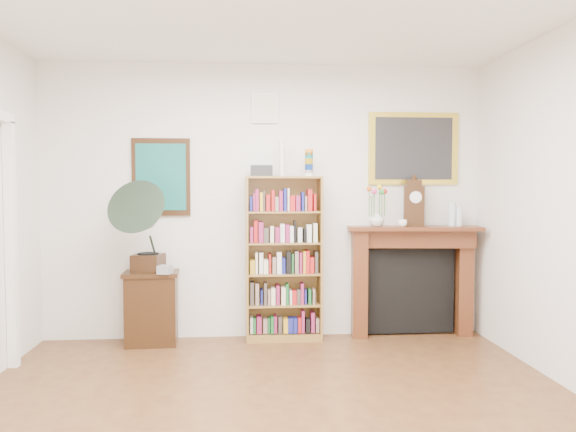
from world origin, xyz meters
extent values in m
cube|color=silver|center=(0.00, 2.50, 1.40)|extent=(4.50, 0.01, 2.80)
cube|color=silver|center=(0.00, -2.50, 1.40)|extent=(4.50, 0.01, 2.80)
cube|color=white|center=(-2.21, 1.67, 1.05)|extent=(0.08, 0.08, 2.10)
cube|color=black|center=(-1.05, 2.48, 1.65)|extent=(0.58, 0.03, 0.78)
cube|color=#135C55|center=(-1.05, 2.46, 1.65)|extent=(0.50, 0.01, 0.67)
cube|color=white|center=(0.00, 2.48, 2.35)|extent=(0.26, 0.03, 0.30)
cube|color=silver|center=(0.00, 2.46, 2.35)|extent=(0.22, 0.01, 0.26)
cube|color=gold|center=(1.55, 2.48, 1.95)|extent=(0.95, 0.03, 0.75)
cube|color=#262628|center=(1.55, 2.46, 1.95)|extent=(0.82, 0.01, 0.65)
cube|color=brown|center=(-0.19, 2.35, 0.83)|extent=(0.02, 0.27, 1.66)
cube|color=brown|center=(0.55, 2.35, 0.83)|extent=(0.02, 0.27, 1.66)
cube|color=brown|center=(0.18, 2.35, 1.65)|extent=(0.76, 0.27, 0.02)
cube|color=brown|center=(0.18, 2.35, 0.04)|extent=(0.76, 0.27, 0.07)
cube|color=brown|center=(0.18, 2.47, 0.83)|extent=(0.76, 0.02, 1.66)
cube|color=brown|center=(0.18, 2.35, 0.36)|extent=(0.72, 0.25, 0.02)
cube|color=brown|center=(0.18, 2.35, 0.67)|extent=(0.72, 0.25, 0.02)
cube|color=brown|center=(0.18, 2.35, 0.99)|extent=(0.72, 0.25, 0.02)
cube|color=brown|center=(0.18, 2.35, 1.30)|extent=(0.72, 0.25, 0.02)
cube|color=black|center=(-1.13, 2.29, 0.36)|extent=(0.55, 0.41, 0.72)
cube|color=#452410|center=(0.97, 2.38, 0.55)|extent=(0.17, 0.21, 1.11)
cube|color=#452410|center=(2.07, 2.38, 0.55)|extent=(0.17, 0.21, 1.11)
cube|color=#452410|center=(1.52, 2.38, 1.02)|extent=(1.27, 0.32, 0.18)
cube|color=#452410|center=(1.52, 2.34, 1.13)|extent=(1.38, 0.45, 0.04)
cube|color=black|center=(1.52, 2.44, 0.46)|extent=(0.92, 0.09, 0.89)
cube|color=black|center=(-1.16, 2.33, 0.80)|extent=(0.32, 0.32, 0.17)
cylinder|color=black|center=(-1.16, 2.33, 0.89)|extent=(0.25, 0.25, 0.01)
cone|color=#2B3E2F|center=(-1.16, 2.16, 1.26)|extent=(0.67, 0.77, 0.70)
cube|color=#A9AAB5|center=(-0.98, 2.14, 0.76)|extent=(0.15, 0.15, 0.08)
cube|color=black|center=(1.53, 2.39, 1.35)|extent=(0.22, 0.15, 0.41)
cylinder|color=white|center=(1.53, 2.33, 1.45)|extent=(0.12, 0.04, 0.12)
cube|color=black|center=(1.53, 2.39, 1.59)|extent=(0.17, 0.12, 0.07)
imported|color=silver|center=(1.14, 2.36, 1.23)|extent=(0.19, 0.19, 0.16)
imported|color=white|center=(1.38, 2.27, 1.18)|extent=(0.10, 0.10, 0.07)
cylinder|color=silver|center=(1.92, 2.34, 1.27)|extent=(0.07, 0.07, 0.24)
cylinder|color=silver|center=(1.99, 2.34, 1.25)|extent=(0.06, 0.06, 0.20)
camera|label=1|loc=(-0.24, -3.27, 1.55)|focal=35.00mm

